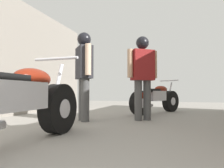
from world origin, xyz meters
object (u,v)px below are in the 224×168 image
mechanic_in_blue (84,68)px  mechanic_with_helmet (143,70)px  motorcycle_maroon_cruiser (13,105)px  motorcycle_black_naked (155,99)px

mechanic_in_blue → mechanic_with_helmet: 1.14m
motorcycle_maroon_cruiser → motorcycle_black_naked: (1.01, 3.65, -0.06)m
motorcycle_black_naked → mechanic_with_helmet: (-0.12, -1.32, 0.61)m
motorcycle_black_naked → mechanic_with_helmet: mechanic_with_helmet is taller
mechanic_with_helmet → motorcycle_maroon_cruiser: bearing=-110.9°
motorcycle_maroon_cruiser → motorcycle_black_naked: size_ratio=1.28×
motorcycle_maroon_cruiser → motorcycle_black_naked: motorcycle_maroon_cruiser is taller
motorcycle_black_naked → mechanic_with_helmet: bearing=-95.1°
mechanic_with_helmet → motorcycle_black_naked: bearing=84.9°
motorcycle_maroon_cruiser → mechanic_with_helmet: size_ratio=1.32×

